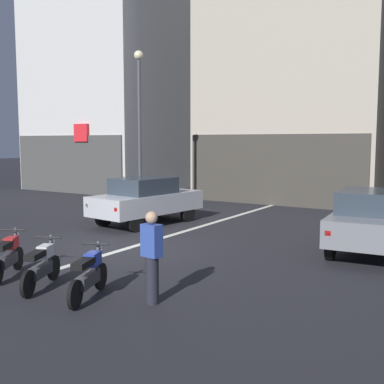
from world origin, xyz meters
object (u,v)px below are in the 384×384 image
Objects in this scene: motorcycle_red_row_leftmost at (8,256)px; person_by_motorcycles at (152,257)px; motorcycle_white_row_left_mid at (42,265)px; car_red_down_street at (339,183)px; street_lamp at (139,115)px; car_silver_crossing_near at (146,199)px; motorcycle_blue_row_centre at (89,274)px; car_grey_parked_kerbside at (372,219)px.

person_by_motorcycles is at bearing 4.34° from motorcycle_red_row_leftmost.
motorcycle_white_row_left_mid is 2.46m from person_by_motorcycles.
motorcycle_white_row_left_mid is (1.24, -0.15, 0.00)m from motorcycle_red_row_leftmost.
car_red_down_street is 0.66× the size of street_lamp.
motorcycle_red_row_leftmost is (1.44, -6.70, -0.43)m from car_silver_crossing_near.
street_lamp reaches higher than motorcycle_blue_row_centre.
car_silver_crossing_near is 8.19m from person_by_motorcycles.
motorcycle_red_row_leftmost is at bearing 172.87° from motorcycle_white_row_left_mid.
car_grey_parked_kerbside is 2.73× the size of motorcycle_white_row_left_mid.
motorcycle_white_row_left_mid is at bearing -169.82° from person_by_motorcycles.
car_red_down_street is (-3.50, 10.04, 0.00)m from car_grey_parked_kerbside.
car_grey_parked_kerbside is 8.19m from motorcycle_white_row_left_mid.
car_red_down_street is at bearing 89.47° from motorcycle_blue_row_centre.
car_red_down_street reaches higher than motorcycle_blue_row_centre.
motorcycle_red_row_leftmost is at bearing -69.95° from street_lamp.
street_lamp is at bearing 132.97° from car_silver_crossing_near.
car_red_down_street is at bearing 109.25° from car_grey_parked_kerbside.
motorcycle_red_row_leftmost is 3.66m from person_by_motorcycles.
motorcycle_blue_row_centre is at bearing -2.65° from motorcycle_red_row_leftmost.
street_lamp reaches higher than car_silver_crossing_near.
person_by_motorcycles reaches higher than motorcycle_blue_row_centre.
person_by_motorcycles is (1.00, -16.17, -0.03)m from car_red_down_street.
motorcycle_red_row_leftmost is (3.09, -8.48, -3.45)m from street_lamp.
motorcycle_blue_row_centre is at bearing -161.42° from person_by_motorcycles.
person_by_motorcycles is at bearing -51.74° from car_silver_crossing_near.
person_by_motorcycles is (6.72, -8.20, -3.05)m from street_lamp.
car_silver_crossing_near is at bearing 128.26° from person_by_motorcycles.
car_grey_parked_kerbside reaches higher than motorcycle_red_row_leftmost.
motorcycle_white_row_left_mid is (2.68, -6.86, -0.43)m from car_silver_crossing_near.
street_lamp reaches higher than car_grey_parked_kerbside.
street_lamp is at bearing 116.64° from motorcycle_white_row_left_mid.
motorcycle_white_row_left_mid is 0.97× the size of motorcycle_blue_row_centre.
car_red_down_street is at bearing 85.22° from motorcycle_white_row_left_mid.
street_lamp is 10.80m from motorcycle_blue_row_centre.
car_red_down_street is at bearing 54.31° from street_lamp.
motorcycle_red_row_leftmost is 0.94× the size of motorcycle_white_row_left_mid.
motorcycle_blue_row_centre is (2.47, -0.11, 0.00)m from motorcycle_red_row_leftmost.
street_lamp reaches higher than motorcycle_white_row_left_mid.
motorcycle_red_row_leftmost is at bearing -77.87° from car_silver_crossing_near.
car_silver_crossing_near is 2.71× the size of motorcycle_blue_row_centre.
car_silver_crossing_near is 2.78× the size of motorcycle_white_row_left_mid.
street_lamp is at bearing 129.34° from person_by_motorcycles.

